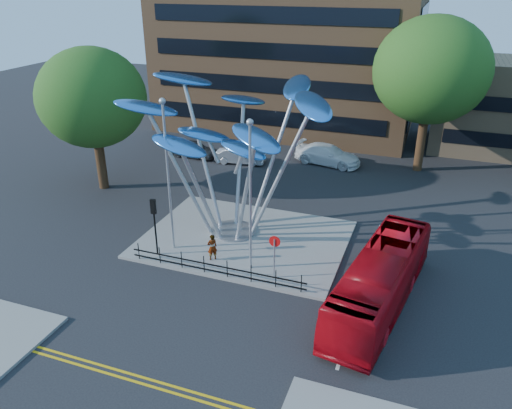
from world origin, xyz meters
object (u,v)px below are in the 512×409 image
at_px(pedestrian, 212,247).
at_px(street_lamp_left, 167,164).
at_px(parked_car_right, 328,155).
at_px(parked_car_left, 193,149).
at_px(tree_left, 92,98).
at_px(parked_car_mid, 240,155).
at_px(red_bus, 380,280).
at_px(street_lamp_right, 250,184).
at_px(no_entry_sign_island, 274,250).
at_px(traffic_light_island, 154,215).
at_px(tree_right, 431,71).
at_px(leaf_sculpture, 231,126).

bearing_deg(pedestrian, street_lamp_left, -53.11).
bearing_deg(parked_car_right, parked_car_left, 111.12).
height_order(tree_left, parked_car_mid, tree_left).
height_order(red_bus, parked_car_mid, red_bus).
relative_size(street_lamp_right, red_bus, 0.81).
bearing_deg(no_entry_sign_island, street_lamp_left, 171.39).
height_order(parked_car_left, parked_car_right, parked_car_right).
distance_m(red_bus, parked_car_right, 19.93).
distance_m(traffic_light_island, no_entry_sign_island, 7.05).
height_order(tree_right, no_entry_sign_island, tree_right).
height_order(tree_right, street_lamp_right, tree_right).
bearing_deg(traffic_light_island, tree_left, 140.19).
height_order(red_bus, parked_car_right, red_bus).
bearing_deg(tree_right, traffic_light_island, -123.69).
distance_m(no_entry_sign_island, parked_car_left, 20.58).
bearing_deg(parked_car_mid, leaf_sculpture, -168.49).
distance_m(no_entry_sign_island, parked_car_right, 18.43).
height_order(street_lamp_left, no_entry_sign_island, street_lamp_left).
height_order(street_lamp_right, parked_car_left, street_lamp_right).
bearing_deg(parked_car_right, tree_left, 136.42).
xyz_separation_m(street_lamp_right, no_entry_sign_island, (1.50, -0.48, -3.28)).
bearing_deg(leaf_sculpture, no_entry_sign_island, -45.67).
height_order(street_lamp_left, street_lamp_right, street_lamp_left).
bearing_deg(red_bus, pedestrian, -176.49).
bearing_deg(street_lamp_right, no_entry_sign_island, -17.87).
bearing_deg(parked_car_left, parked_car_mid, -87.73).
relative_size(street_lamp_right, parked_car_left, 1.91).
relative_size(tree_left, street_lamp_right, 1.24).
bearing_deg(traffic_light_island, parked_car_right, 72.73).
height_order(red_bus, pedestrian, red_bus).
bearing_deg(pedestrian, no_entry_sign_island, 128.07).
bearing_deg(tree_left, parked_car_left, 69.53).
bearing_deg(street_lamp_left, pedestrian, -9.30).
height_order(traffic_light_island, parked_car_right, traffic_light_island).
bearing_deg(tree_left, street_lamp_left, -34.38).
xyz_separation_m(tree_right, tree_left, (-22.00, -12.00, -1.24)).
xyz_separation_m(tree_right, street_lamp_left, (-12.50, -18.50, -2.68)).
bearing_deg(tree_right, red_bus, -91.59).
height_order(leaf_sculpture, parked_car_right, leaf_sculpture).
bearing_deg(pedestrian, traffic_light_island, -33.92).
xyz_separation_m(leaf_sculpture, parked_car_right, (2.78, 14.20, -6.06)).
distance_m(leaf_sculpture, red_bus, 11.87).
bearing_deg(traffic_light_island, tree_right, 56.31).
distance_m(traffic_light_island, parked_car_right, 19.33).
relative_size(street_lamp_left, parked_car_left, 2.03).
relative_size(red_bus, parked_car_left, 2.37).
distance_m(pedestrian, parked_car_right, 18.00).
bearing_deg(traffic_light_island, street_lamp_right, 5.19).
xyz_separation_m(street_lamp_right, traffic_light_island, (-5.50, -0.50, -2.48)).
bearing_deg(street_lamp_right, pedestrian, 178.55).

